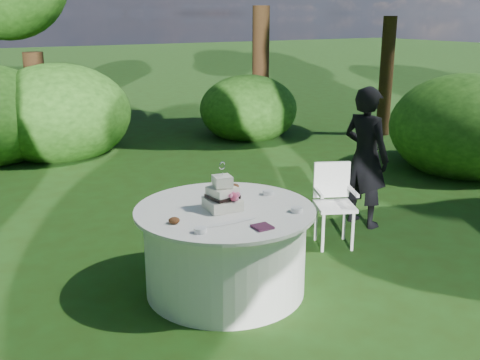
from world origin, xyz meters
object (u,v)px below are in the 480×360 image
object	(u,v)px
cake	(223,197)
chair	(333,197)
napkins	(262,227)
guest	(366,157)
table	(225,249)

from	to	relation	value
cake	chair	bearing A→B (deg)	13.92
napkins	cake	size ratio (longest dim) A/B	0.34
guest	table	bearing A→B (deg)	95.72
guest	chair	world-z (taller)	guest
table	chair	size ratio (longest dim) A/B	1.79
table	cake	distance (m)	0.50
guest	chair	bearing A→B (deg)	101.64
cake	chair	xyz separation A→B (m)	(1.53, 0.38, -0.37)
guest	cake	size ratio (longest dim) A/B	3.89
table	cake	bearing A→B (deg)	-151.42
cake	chair	size ratio (longest dim) A/B	0.47
chair	napkins	bearing A→B (deg)	-147.99
table	chair	world-z (taller)	chair
cake	chair	distance (m)	1.61
table	cake	size ratio (longest dim) A/B	3.76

